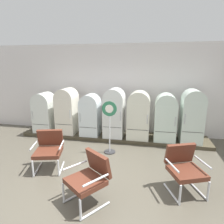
% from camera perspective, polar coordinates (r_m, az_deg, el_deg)
% --- Properties ---
extents(ground, '(12.00, 10.00, 0.05)m').
position_cam_1_polar(ground, '(4.10, -8.73, -23.11)').
color(ground, '#514C40').
extents(back_wall, '(11.76, 0.12, 3.10)m').
position_cam_1_polar(back_wall, '(6.87, 1.36, 6.68)').
color(back_wall, silver).
rests_on(back_wall, ground).
extents(display_plinth, '(6.20, 0.95, 0.11)m').
position_cam_1_polar(display_plinth, '(6.64, 0.30, -7.07)').
color(display_plinth, '#433C2B').
rests_on(display_plinth, ground).
extents(refrigerator_0, '(0.65, 0.67, 1.37)m').
position_cam_1_polar(refrigerator_0, '(7.17, -19.25, 0.22)').
color(refrigerator_0, silver).
rests_on(refrigerator_0, display_plinth).
extents(refrigerator_1, '(0.64, 0.71, 1.54)m').
position_cam_1_polar(refrigerator_1, '(6.77, -13.08, 0.72)').
color(refrigerator_1, silver).
rests_on(refrigerator_1, display_plinth).
extents(refrigerator_2, '(0.62, 0.62, 1.38)m').
position_cam_1_polar(refrigerator_2, '(6.45, -6.42, -0.50)').
color(refrigerator_2, white).
rests_on(refrigerator_2, display_plinth).
extents(refrigerator_3, '(0.64, 0.70, 1.58)m').
position_cam_1_polar(refrigerator_3, '(6.27, 0.66, 0.23)').
color(refrigerator_3, white).
rests_on(refrigerator_3, display_plinth).
extents(refrigerator_4, '(0.69, 0.67, 1.52)m').
position_cam_1_polar(refrigerator_4, '(6.17, 7.82, -0.52)').
color(refrigerator_4, silver).
rests_on(refrigerator_4, display_plinth).
extents(refrigerator_5, '(0.65, 0.67, 1.46)m').
position_cam_1_polar(refrigerator_5, '(6.18, 15.42, -1.14)').
color(refrigerator_5, silver).
rests_on(refrigerator_5, display_plinth).
extents(refrigerator_6, '(0.63, 0.72, 1.60)m').
position_cam_1_polar(refrigerator_6, '(6.29, 22.46, -0.70)').
color(refrigerator_6, silver).
rests_on(refrigerator_6, display_plinth).
extents(armchair_left, '(0.78, 0.81, 0.91)m').
position_cam_1_polar(armchair_left, '(4.88, -18.07, -10.06)').
color(armchair_left, silver).
rests_on(armchair_left, ground).
extents(armchair_right, '(0.82, 0.85, 0.91)m').
position_cam_1_polar(armchair_right, '(4.13, 20.51, -14.83)').
color(armchair_right, silver).
rests_on(armchair_right, ground).
extents(armchair_center, '(0.88, 0.90, 0.91)m').
position_cam_1_polar(armchair_center, '(3.63, -6.64, -18.23)').
color(armchair_center, silver).
rests_on(armchair_center, ground).
extents(sign_stand, '(0.41, 0.32, 1.48)m').
position_cam_1_polar(sign_stand, '(5.35, -0.74, -5.23)').
color(sign_stand, '#2D2D30').
rests_on(sign_stand, ground).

